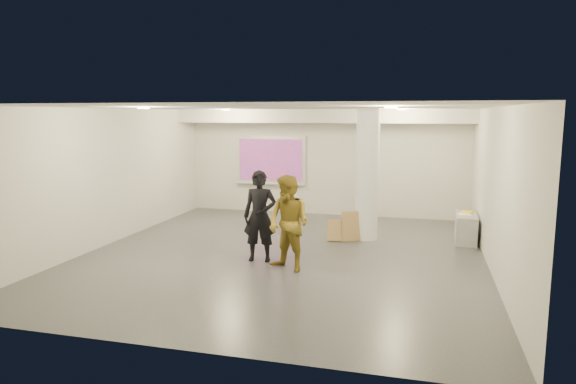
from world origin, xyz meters
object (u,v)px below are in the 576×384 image
(projection_screen, at_px, (271,161))
(credenza, at_px, (466,228))
(woman, at_px, (260,216))
(man, at_px, (289,223))
(column, at_px, (367,175))

(projection_screen, xyz_separation_m, credenza, (5.32, -2.35, -1.21))
(woman, relative_size, man, 1.01)
(man, bearing_deg, credenza, 69.19)
(woman, bearing_deg, credenza, 26.46)
(column, distance_m, projection_screen, 4.08)
(man, bearing_deg, woman, 172.34)
(column, xyz_separation_m, credenza, (2.22, 0.31, -1.18))
(column, distance_m, woman, 3.02)
(credenza, relative_size, woman, 0.60)
(column, bearing_deg, projection_screen, 139.44)
(projection_screen, relative_size, man, 1.18)
(credenza, xyz_separation_m, woman, (-4.05, -2.63, 0.58))
(column, xyz_separation_m, woman, (-1.83, -2.32, -0.60))
(credenza, xyz_separation_m, man, (-3.34, -3.11, 0.57))
(column, height_order, woman, column)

